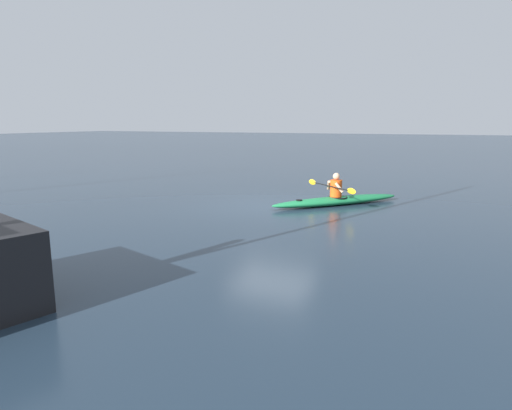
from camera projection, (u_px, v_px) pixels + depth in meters
ground_plane at (273, 206)px, 13.21m from camera, size 160.00×160.00×0.00m
kayak at (337, 201)px, 13.44m from camera, size 3.46×3.76×0.25m
kayaker at (335, 187)px, 13.33m from camera, size 1.86×1.67×0.73m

